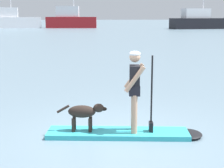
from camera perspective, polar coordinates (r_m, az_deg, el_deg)
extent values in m
plane|color=slate|center=(7.36, 0.95, -8.39)|extent=(400.00, 400.00, 0.00)
cube|color=#33B2BF|center=(7.35, 0.96, -8.02)|extent=(2.99, 1.09, 0.10)
ellipsoid|color=black|center=(7.48, 12.33, -7.94)|extent=(0.65, 0.71, 0.10)
cylinder|color=tan|center=(7.34, 3.58, -4.38)|extent=(0.12, 0.12, 0.80)
cylinder|color=tan|center=(7.09, 3.65, -4.94)|extent=(0.12, 0.12, 0.80)
cube|color=black|center=(7.10, 3.66, -0.94)|extent=(0.27, 0.39, 0.20)
cube|color=black|center=(7.06, 3.69, 0.72)|extent=(0.25, 0.37, 0.58)
sphere|color=tan|center=(6.99, 3.73, 4.43)|extent=(0.22, 0.22, 0.22)
ellipsoid|color=white|center=(6.99, 3.74, 4.92)|extent=(0.23, 0.23, 0.11)
cylinder|color=tan|center=(7.24, 3.64, 1.33)|extent=(0.43, 0.15, 0.54)
cylinder|color=tan|center=(6.87, 3.75, 0.80)|extent=(0.43, 0.15, 0.54)
cylinder|color=black|center=(7.14, 6.46, -1.65)|extent=(0.04, 0.04, 1.58)
cube|color=black|center=(7.32, 6.35, -6.91)|extent=(0.11, 0.19, 0.20)
ellipsoid|color=#2D231E|center=(7.25, -4.93, -4.48)|extent=(0.60, 0.30, 0.26)
ellipsoid|color=#2D231E|center=(7.20, -2.20, -3.91)|extent=(0.24, 0.19, 0.18)
ellipsoid|color=black|center=(7.20, -1.32, -4.07)|extent=(0.13, 0.10, 0.08)
cylinder|color=#2D231E|center=(7.29, -7.96, -4.05)|extent=(0.27, 0.09, 0.18)
cylinder|color=#2D231E|center=(7.39, -3.49, -6.37)|extent=(0.07, 0.07, 0.28)
cylinder|color=#2D231E|center=(7.24, -3.60, -6.73)|extent=(0.07, 0.07, 0.28)
cylinder|color=#2D231E|center=(7.42, -6.15, -6.32)|extent=(0.07, 0.07, 0.28)
cylinder|color=#2D231E|center=(7.28, -6.31, -6.68)|extent=(0.07, 0.07, 0.28)
cube|color=white|center=(72.78, -16.53, 9.55)|extent=(12.97, 3.70, 2.13)
cube|color=silver|center=(72.93, -17.37, 11.07)|extent=(5.90, 2.45, 1.85)
cylinder|color=silver|center=(72.93, -17.39, 11.28)|extent=(4.47, 0.52, 0.14)
cube|color=maroon|center=(71.64, -6.60, 9.92)|extent=(10.17, 3.71, 2.18)
cube|color=silver|center=(71.63, -7.25, 11.62)|extent=(4.66, 2.49, 2.10)
cylinder|color=silver|center=(71.63, -7.25, 11.74)|extent=(3.48, 0.48, 0.14)
cube|color=black|center=(68.40, 14.05, 9.52)|extent=(11.10, 4.47, 1.95)
cube|color=silver|center=(68.10, 13.47, 11.11)|extent=(5.10, 3.03, 1.77)
cylinder|color=silver|center=(68.11, 13.48, 11.37)|extent=(3.78, 0.52, 0.14)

